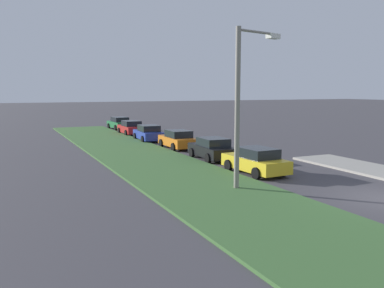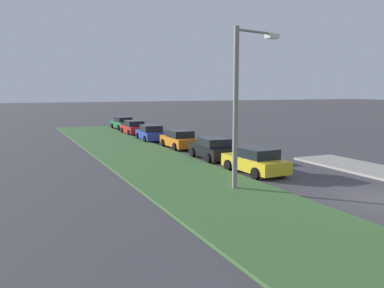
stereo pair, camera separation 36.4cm
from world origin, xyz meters
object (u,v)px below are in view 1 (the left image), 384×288
object	(u,v)px
parked_car_red	(131,128)
parked_car_green	(119,123)
parked_car_yellow	(256,161)
parked_car_orange	(178,139)
parked_car_blue	(148,133)
streetlight	(243,96)
parked_car_black	(212,149)

from	to	relation	value
parked_car_red	parked_car_green	world-z (taller)	same
parked_car_yellow	parked_car_red	size ratio (longest dim) A/B	1.02
parked_car_yellow	parked_car_orange	bearing A→B (deg)	-2.73
parked_car_green	parked_car_red	bearing A→B (deg)	172.47
parked_car_yellow	parked_car_blue	world-z (taller)	same
parked_car_orange	streetlight	distance (m)	14.66
parked_car_green	parked_car_black	bearing A→B (deg)	176.74
parked_car_yellow	parked_car_red	distance (m)	22.71
parked_car_blue	streetlight	world-z (taller)	streetlight
parked_car_yellow	parked_car_black	world-z (taller)	same
parked_car_black	streetlight	distance (m)	9.31
parked_car_black	parked_car_orange	xyz separation A→B (m)	(5.82, 0.06, 0.00)
parked_car_black	parked_car_green	xyz separation A→B (m)	(23.78, 0.03, 0.00)
parked_car_yellow	parked_car_blue	bearing A→B (deg)	-0.90
parked_car_black	parked_car_red	distance (m)	17.43
parked_car_black	streetlight	xyz separation A→B (m)	(-8.12, 2.69, 3.67)
parked_car_green	streetlight	size ratio (longest dim) A/B	0.59
streetlight	parked_car_red	bearing A→B (deg)	-4.92
parked_car_orange	parked_car_red	size ratio (longest dim) A/B	1.00
parked_car_black	streetlight	bearing A→B (deg)	163.93
parked_car_orange	streetlight	xyz separation A→B (m)	(-13.94, 2.63, 3.67)
parked_car_orange	parked_car_green	size ratio (longest dim) A/B	0.98
parked_car_yellow	streetlight	world-z (taller)	streetlight
parked_car_red	parked_car_orange	bearing A→B (deg)	-177.76
parked_car_black	parked_car_red	size ratio (longest dim) A/B	1.02
parked_car_red	streetlight	size ratio (longest dim) A/B	0.57
parked_car_red	parked_car_black	bearing A→B (deg)	-178.29
parked_car_yellow	streetlight	xyz separation A→B (m)	(-2.84, 2.67, 3.67)
parked_car_yellow	parked_car_green	bearing A→B (deg)	-2.92
parked_car_green	parked_car_orange	bearing A→B (deg)	176.57
streetlight	parked_car_black	bearing A→B (deg)	-18.33
parked_car_blue	parked_car_green	size ratio (longest dim) A/B	1.00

